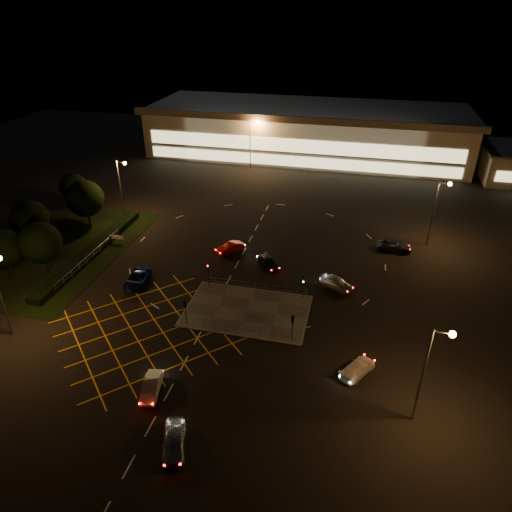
% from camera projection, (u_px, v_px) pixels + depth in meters
% --- Properties ---
extents(ground, '(180.00, 180.00, 0.00)m').
position_uv_depth(ground, '(235.00, 299.00, 55.79)').
color(ground, black).
rests_on(ground, ground).
extents(pedestrian_island, '(14.00, 9.00, 0.12)m').
position_uv_depth(pedestrian_island, '(247.00, 310.00, 53.67)').
color(pedestrian_island, '#4C4944').
rests_on(pedestrian_island, ground).
extents(grass_verge, '(18.00, 30.00, 0.08)m').
position_uv_depth(grass_verge, '(61.00, 250.00, 66.45)').
color(grass_verge, black).
rests_on(grass_verge, ground).
extents(hedge, '(2.00, 26.00, 1.00)m').
position_uv_depth(hedge, '(92.00, 251.00, 65.22)').
color(hedge, black).
rests_on(hedge, ground).
extents(supermarket, '(72.00, 26.50, 10.50)m').
position_uv_depth(supermarket, '(307.00, 130.00, 105.55)').
color(supermarket, beige).
rests_on(supermarket, ground).
extents(streetlight_sw, '(1.78, 0.56, 10.03)m').
position_uv_depth(streetlight_sw, '(0.00, 284.00, 46.71)').
color(streetlight_sw, slate).
rests_on(streetlight_sw, ground).
extents(streetlight_se, '(1.78, 0.56, 10.03)m').
position_uv_depth(streetlight_se, '(431.00, 364.00, 36.61)').
color(streetlight_se, slate).
rests_on(streetlight_se, ground).
extents(streetlight_nw, '(1.78, 0.56, 10.03)m').
position_uv_depth(streetlight_nw, '(122.00, 182.00, 72.48)').
color(streetlight_nw, slate).
rests_on(streetlight_nw, ground).
extents(streetlight_ne, '(1.78, 0.56, 10.03)m').
position_uv_depth(streetlight_ne, '(438.00, 205.00, 64.56)').
color(streetlight_ne, slate).
rests_on(streetlight_ne, ground).
extents(streetlight_far_left, '(1.78, 0.56, 10.03)m').
position_uv_depth(streetlight_far_left, '(252.00, 138.00, 95.05)').
color(streetlight_far_left, slate).
rests_on(streetlight_far_left, ground).
extents(streetlight_far_right, '(1.78, 0.56, 10.03)m').
position_uv_depth(streetlight_far_right, '(454.00, 148.00, 88.73)').
color(streetlight_far_right, slate).
rests_on(streetlight_far_right, ground).
extents(signal_sw, '(0.28, 0.30, 3.15)m').
position_uv_depth(signal_sw, '(185.00, 307.00, 50.35)').
color(signal_sw, black).
rests_on(signal_sw, pedestrian_island).
extents(signal_se, '(0.28, 0.30, 3.15)m').
position_uv_depth(signal_se, '(293.00, 323.00, 47.95)').
color(signal_se, black).
rests_on(signal_se, pedestrian_island).
extents(signal_nw, '(0.28, 0.30, 3.15)m').
position_uv_depth(signal_nw, '(208.00, 270.00, 57.10)').
color(signal_nw, black).
rests_on(signal_nw, pedestrian_island).
extents(signal_ne, '(0.28, 0.30, 3.15)m').
position_uv_depth(signal_ne, '(303.00, 282.00, 54.70)').
color(signal_ne, black).
rests_on(signal_ne, pedestrian_island).
extents(tree_a, '(5.04, 5.04, 6.86)m').
position_uv_depth(tree_a, '(3.00, 249.00, 57.96)').
color(tree_a, black).
rests_on(tree_a, ground).
extents(tree_b, '(5.40, 5.40, 7.35)m').
position_uv_depth(tree_b, '(30.00, 219.00, 64.97)').
color(tree_b, black).
rests_on(tree_b, ground).
extents(tree_c, '(5.76, 5.76, 7.84)m').
position_uv_depth(tree_c, '(85.00, 198.00, 70.78)').
color(tree_c, black).
rests_on(tree_c, ground).
extents(tree_d, '(4.68, 4.68, 6.37)m').
position_uv_depth(tree_d, '(74.00, 187.00, 77.52)').
color(tree_d, black).
rests_on(tree_d, ground).
extents(tree_e, '(5.40, 5.40, 7.35)m').
position_uv_depth(tree_e, '(40.00, 243.00, 58.70)').
color(tree_e, black).
rests_on(tree_e, ground).
extents(car_near_silver, '(3.18, 4.91, 1.55)m').
position_uv_depth(car_near_silver, '(174.00, 441.00, 37.03)').
color(car_near_silver, '#A4A6AB').
rests_on(car_near_silver, ground).
extents(car_queue_white, '(2.20, 4.29, 1.35)m').
position_uv_depth(car_queue_white, '(151.00, 387.00, 42.36)').
color(car_queue_white, silver).
rests_on(car_queue_white, ground).
extents(car_left_blue, '(3.12, 5.51, 1.45)m').
position_uv_depth(car_left_blue, '(137.00, 278.00, 58.52)').
color(car_left_blue, '#0D1952').
rests_on(car_left_blue, ground).
extents(car_far_dkgrey, '(4.03, 4.37, 1.23)m').
position_uv_depth(car_far_dkgrey, '(268.00, 262.00, 62.28)').
color(car_far_dkgrey, black).
rests_on(car_far_dkgrey, ground).
extents(car_right_silver, '(4.77, 3.84, 1.53)m').
position_uv_depth(car_right_silver, '(336.00, 283.00, 57.61)').
color(car_right_silver, silver).
rests_on(car_right_silver, ground).
extents(car_circ_red, '(3.78, 4.04, 1.35)m').
position_uv_depth(car_circ_red, '(230.00, 247.00, 65.88)').
color(car_circ_red, maroon).
rests_on(car_circ_red, ground).
extents(car_east_grey, '(5.06, 2.48, 1.38)m').
position_uv_depth(car_east_grey, '(394.00, 246.00, 66.15)').
color(car_east_grey, black).
rests_on(car_east_grey, ground).
extents(car_approach_white, '(3.90, 4.75, 1.30)m').
position_uv_depth(car_approach_white, '(358.00, 368.00, 44.49)').
color(car_approach_white, beige).
rests_on(car_approach_white, ground).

